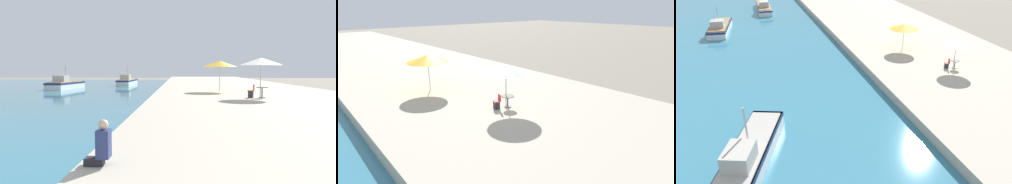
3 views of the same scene
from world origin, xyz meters
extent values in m
cube|color=#BCB29E|center=(8.00, 37.00, 0.40)|extent=(16.00, 90.00, 0.80)
cube|color=white|center=(-13.51, 42.68, 0.51)|extent=(3.09, 7.82, 0.93)
cube|color=navy|center=(-13.51, 42.68, 0.85)|extent=(3.14, 7.90, 0.25)
cube|color=#99754C|center=(-13.51, 42.68, 1.02)|extent=(2.84, 7.19, 0.10)
cube|color=#B7B2A8|center=(-13.65, 41.35, 1.49)|extent=(1.77, 1.84, 0.84)
cylinder|color=#B7B2A8|center=(-13.51, 42.68, 2.19)|extent=(0.12, 0.12, 2.23)
cube|color=white|center=(-6.80, 53.70, 0.49)|extent=(2.20, 9.40, 0.91)
cube|color=navy|center=(-6.80, 53.70, 0.82)|extent=(2.24, 9.49, 0.25)
cube|color=#99754C|center=(-6.80, 53.70, 1.00)|extent=(2.03, 8.64, 0.10)
cube|color=#B7B2A8|center=(-6.83, 52.07, 1.46)|extent=(1.46, 2.08, 0.82)
cylinder|color=#B7B2A8|center=(-6.80, 53.70, 2.14)|extent=(0.12, 0.12, 2.18)
cylinder|color=#B7B7B7|center=(7.55, 20.82, 1.98)|extent=(0.06, 0.06, 2.38)
cone|color=white|center=(7.55, 20.82, 3.27)|extent=(2.81, 2.81, 0.49)
cylinder|color=#B7B7B7|center=(5.57, 27.22, 1.94)|extent=(0.06, 0.06, 2.29)
cone|color=yellow|center=(5.57, 27.22, 3.20)|extent=(3.01, 3.01, 0.53)
cylinder|color=#333338|center=(7.66, 20.79, 0.82)|extent=(0.44, 0.44, 0.04)
cylinder|color=#333338|center=(7.66, 20.79, 1.15)|extent=(0.08, 0.08, 0.70)
cylinder|color=#4C4742|center=(7.66, 20.79, 1.52)|extent=(0.80, 0.80, 0.04)
cube|color=#2D2D33|center=(6.95, 21.03, 1.02)|extent=(0.43, 0.43, 0.45)
cube|color=red|center=(6.95, 21.03, 1.28)|extent=(0.51, 0.51, 0.06)
cube|color=red|center=(7.14, 20.97, 1.51)|extent=(0.19, 0.40, 0.40)
cube|color=#232328|center=(0.36, 5.02, 0.88)|extent=(0.38, 0.28, 0.16)
cube|color=navy|center=(0.55, 5.02, 1.24)|extent=(0.26, 0.36, 0.58)
sphere|color=beige|center=(0.55, 5.02, 1.64)|extent=(0.21, 0.21, 0.21)
camera|label=1|loc=(2.10, -1.49, 2.76)|focal=35.00mm
camera|label=2|loc=(-2.50, 9.32, 6.82)|focal=28.00mm
camera|label=3|loc=(-10.67, -3.01, 12.52)|focal=35.00mm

